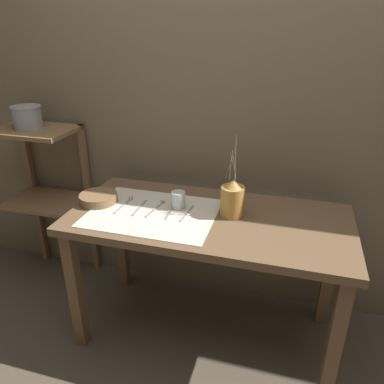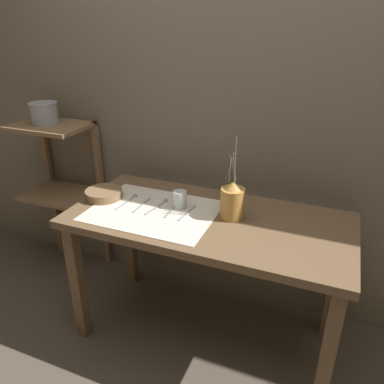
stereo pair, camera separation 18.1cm
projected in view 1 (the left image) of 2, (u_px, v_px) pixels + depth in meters
ground_plane at (206, 330)px, 2.16m from camera, size 12.00×12.00×0.00m
stone_wall_back at (229, 106)px, 2.04m from camera, size 7.00×0.06×2.40m
wooden_table at (208, 234)px, 1.89m from camera, size 1.39×0.66×0.75m
wooden_shelf_unit at (47, 176)px, 2.36m from camera, size 0.47×0.33×1.05m
linen_cloth at (153, 213)px, 1.88m from camera, size 0.63×0.48×0.00m
pitcher_with_flowers at (232, 199)px, 1.82m from camera, size 0.12×0.12×0.40m
wooden_bowl at (98, 198)px, 1.98m from camera, size 0.20×0.20×0.05m
glass_tumbler_near at (178, 200)px, 1.90m from camera, size 0.07×0.07×0.09m
spoon_inner at (128, 201)px, 1.98m from camera, size 0.03×0.19×0.02m
fork_inner at (139, 208)px, 1.92m from camera, size 0.01×0.18×0.00m
spoon_outer at (160, 205)px, 1.94m from camera, size 0.04×0.19×0.02m
fork_outer at (171, 211)px, 1.89m from camera, size 0.02×0.18×0.00m
knife_center at (187, 213)px, 1.86m from camera, size 0.03×0.18×0.00m
metal_pot_large at (27, 116)px, 2.17m from camera, size 0.17×0.17×0.13m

